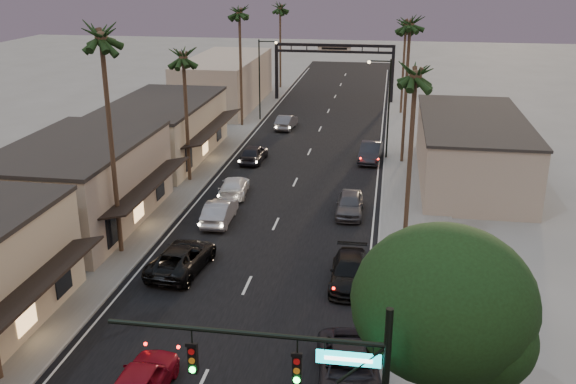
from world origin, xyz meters
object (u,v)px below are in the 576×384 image
(palm_far, at_px, (280,5))
(corner_tree, at_px, (445,309))
(curbside_near, at_px, (349,370))
(streetlight_left, at_px, (262,73))
(streetlight_right, at_px, (386,101))
(palm_lb, at_px, (100,30))
(oncoming_red, at_px, (141,382))
(palm_lc, at_px, (183,51))
(palm_ra, at_px, (416,68))
(palm_rb, at_px, (410,20))
(oncoming_pickup, at_px, (182,258))
(oncoming_silver, at_px, (220,211))
(curbside_black, at_px, (350,272))
(arch, at_px, (334,58))
(palm_rc, at_px, (406,23))
(palm_ld, at_px, (239,9))
(traffic_signal, at_px, (320,384))

(palm_far, bearing_deg, corner_tree, -75.86)
(curbside_near, bearing_deg, streetlight_left, 98.64)
(streetlight_right, height_order, palm_far, palm_far)
(palm_lb, bearing_deg, oncoming_red, -63.87)
(palm_lc, bearing_deg, palm_lb, -90.00)
(corner_tree, distance_m, palm_ra, 17.45)
(palm_rb, distance_m, oncoming_pickup, 29.34)
(palm_lc, bearing_deg, corner_tree, -57.66)
(oncoming_silver, distance_m, curbside_near, 19.59)
(palm_ra, distance_m, curbside_black, 11.78)
(palm_ra, bearing_deg, palm_rb, 90.00)
(arch, distance_m, oncoming_pickup, 50.14)
(streetlight_right, relative_size, palm_lb, 0.59)
(palm_lb, distance_m, palm_far, 56.03)
(palm_rb, bearing_deg, streetlight_left, 137.95)
(curbside_near, relative_size, curbside_black, 1.13)
(curbside_black, bearing_deg, streetlight_left, 107.72)
(palm_rc, bearing_deg, palm_lb, -112.27)
(arch, distance_m, palm_far, 12.96)
(streetlight_right, height_order, streetlight_left, same)
(streetlight_left, height_order, curbside_black, streetlight_left)
(oncoming_silver, relative_size, curbside_near, 0.82)
(oncoming_pickup, height_order, curbside_near, curbside_near)
(palm_lb, distance_m, palm_ra, 17.42)
(arch, distance_m, palm_ld, 18.61)
(streetlight_left, distance_m, palm_lc, 22.65)
(palm_rb, bearing_deg, traffic_signal, -94.16)
(arch, distance_m, oncoming_silver, 42.69)
(arch, height_order, oncoming_silver, arch)
(palm_ld, bearing_deg, curbside_black, -67.89)
(palm_rc, distance_m, oncoming_silver, 39.54)
(palm_ra, bearing_deg, palm_rc, 90.00)
(streetlight_right, bearing_deg, oncoming_silver, -122.01)
(corner_tree, bearing_deg, curbside_near, 133.19)
(streetlight_right, distance_m, palm_lb, 28.89)
(corner_tree, distance_m, palm_ld, 51.28)
(palm_ra, bearing_deg, corner_tree, -86.97)
(curbside_black, bearing_deg, curbside_near, -86.67)
(curbside_black, bearing_deg, palm_rc, 85.53)
(arch, bearing_deg, palm_far, 136.05)
(arch, height_order, palm_lb, palm_lb)
(palm_lb, bearing_deg, oncoming_silver, 50.52)
(streetlight_left, relative_size, oncoming_red, 1.85)
(arch, distance_m, palm_rc, 11.59)
(oncoming_pickup, bearing_deg, corner_tree, 142.49)
(streetlight_left, distance_m, palm_ld, 7.88)
(streetlight_right, relative_size, palm_far, 0.68)
(corner_tree, height_order, palm_rb, palm_rb)
(arch, height_order, palm_lc, palm_lc)
(palm_rc, bearing_deg, oncoming_red, -100.95)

